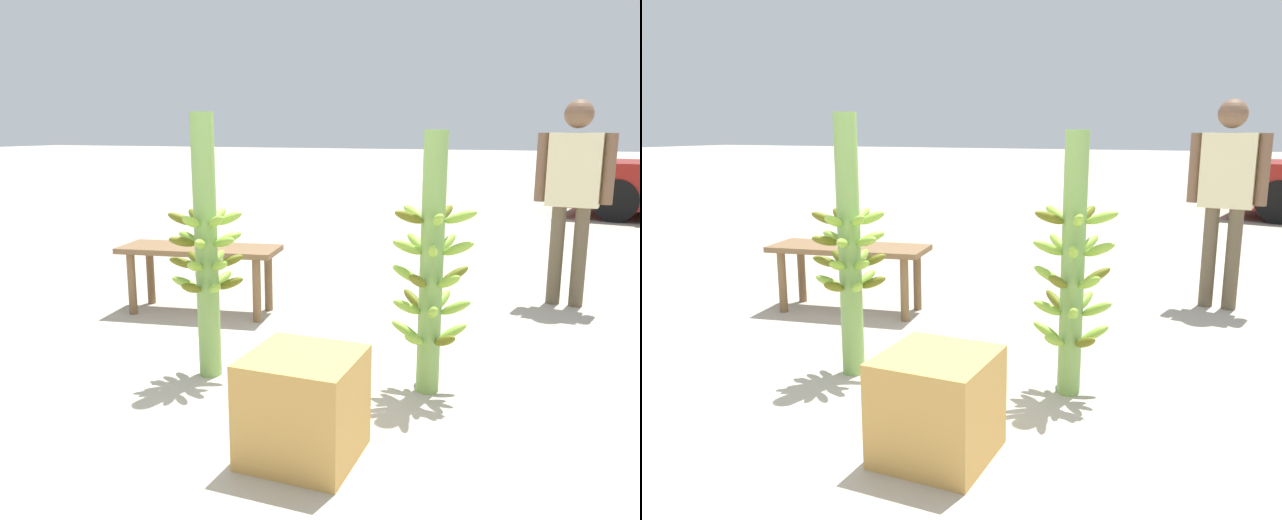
# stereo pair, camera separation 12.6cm
# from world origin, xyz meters

# --- Properties ---
(ground_plane) EXTENTS (80.00, 80.00, 0.00)m
(ground_plane) POSITION_xyz_m (0.00, 0.00, 0.00)
(ground_plane) COLOR #A89E8C
(banana_stalk_left) EXTENTS (0.41, 0.41, 1.43)m
(banana_stalk_left) POSITION_xyz_m (-0.66, 0.33, 0.71)
(banana_stalk_left) COLOR #7AA851
(banana_stalk_left) RESTS_ON ground_plane
(banana_stalk_center) EXTENTS (0.43, 0.43, 1.34)m
(banana_stalk_center) POSITION_xyz_m (0.52, 0.55, 0.65)
(banana_stalk_center) COLOR #7AA851
(banana_stalk_center) RESTS_ON ground_plane
(vendor_person) EXTENTS (0.56, 0.21, 1.56)m
(vendor_person) POSITION_xyz_m (1.17, 2.57, 0.94)
(vendor_person) COLOR brown
(vendor_person) RESTS_ON ground_plane
(market_bench) EXTENTS (1.22, 0.61, 0.50)m
(market_bench) POSITION_xyz_m (-1.36, 1.36, 0.42)
(market_bench) COLOR brown
(market_bench) RESTS_ON ground_plane
(produce_crate) EXTENTS (0.45, 0.45, 0.45)m
(produce_crate) POSITION_xyz_m (0.18, -0.30, 0.22)
(produce_crate) COLOR #C69347
(produce_crate) RESTS_ON ground_plane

